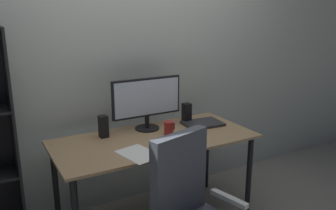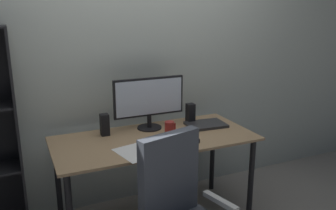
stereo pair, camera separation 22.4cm
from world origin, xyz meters
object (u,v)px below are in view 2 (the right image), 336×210
at_px(mouse, 194,139).
at_px(speaker_right, 190,113).
at_px(desk, 155,148).
at_px(speaker_left, 105,125).
at_px(keyboard, 170,145).
at_px(monitor, 149,100).
at_px(coffee_mug, 169,128).
at_px(laptop, 206,125).

distance_m(mouse, speaker_right, 0.45).
relative_size(desk, speaker_left, 9.03).
xyz_separation_m(desk, keyboard, (0.03, -0.21, 0.09)).
xyz_separation_m(monitor, speaker_left, (-0.37, -0.01, -0.16)).
bearing_deg(speaker_left, speaker_right, 0.00).
height_order(desk, mouse, mouse).
bearing_deg(desk, coffee_mug, 9.00).
relative_size(desk, laptop, 4.80).
bearing_deg(keyboard, laptop, 34.27).
relative_size(coffee_mug, speaker_right, 0.60).
relative_size(desk, speaker_right, 9.03).
xyz_separation_m(keyboard, speaker_right, (0.38, 0.42, 0.08)).
bearing_deg(speaker_right, coffee_mug, -146.71).
height_order(coffee_mug, speaker_left, speaker_left).
bearing_deg(mouse, speaker_left, 154.00).
bearing_deg(speaker_right, laptop, -56.61).
xyz_separation_m(monitor, speaker_right, (0.37, -0.01, -0.16)).
distance_m(monitor, keyboard, 0.49).
bearing_deg(keyboard, monitor, 91.14).
height_order(laptop, speaker_right, speaker_right).
distance_m(desk, speaker_left, 0.43).
relative_size(monitor, coffee_mug, 5.79).
distance_m(monitor, coffee_mug, 0.29).
relative_size(keyboard, laptop, 0.91).
distance_m(coffee_mug, speaker_left, 0.50).
relative_size(keyboard, speaker_left, 1.71).
bearing_deg(laptop, desk, -166.78).
relative_size(monitor, speaker_left, 3.47).
bearing_deg(speaker_right, keyboard, -132.51).
bearing_deg(mouse, monitor, 124.75).
relative_size(mouse, coffee_mug, 0.94).
distance_m(laptop, speaker_left, 0.85).
xyz_separation_m(keyboard, speaker_left, (-0.37, 0.42, 0.08)).
bearing_deg(desk, laptop, 9.12).
bearing_deg(coffee_mug, keyboard, -113.51).
xyz_separation_m(desk, speaker_left, (-0.33, 0.21, 0.17)).
height_order(monitor, speaker_left, monitor).
height_order(desk, speaker_right, speaker_right).
bearing_deg(desk, speaker_right, 26.38).
bearing_deg(desk, monitor, 79.15).
distance_m(desk, coffee_mug, 0.19).
relative_size(laptop, speaker_right, 1.88).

